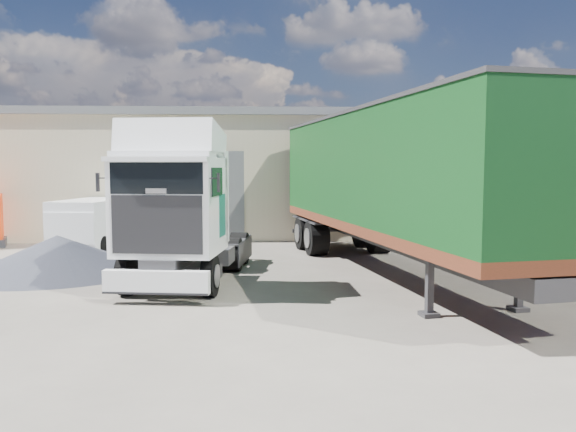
{
  "coord_description": "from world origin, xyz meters",
  "views": [
    {
      "loc": [
        0.94,
        -12.14,
        2.98
      ],
      "look_at": [
        1.48,
        3.0,
        1.65
      ],
      "focal_mm": 35.0,
      "sensor_mm": 36.0,
      "label": 1
    }
  ],
  "objects": [
    {
      "name": "ground",
      "position": [
        0.0,
        0.0,
        0.0
      ],
      "size": [
        120.0,
        120.0,
        0.0
      ],
      "primitive_type": "plane",
      "color": "#2C2A23",
      "rests_on": "ground"
    },
    {
      "name": "warehouse",
      "position": [
        -6.0,
        16.0,
        2.66
      ],
      "size": [
        30.6,
        12.6,
        5.42
      ],
      "color": "beige",
      "rests_on": "ground"
    },
    {
      "name": "tractor_unit",
      "position": [
        -1.25,
        1.84,
        1.71
      ],
      "size": [
        3.01,
        6.33,
        4.07
      ],
      "rotation": [
        0.0,
        0.0,
        -0.12
      ],
      "color": "black",
      "rests_on": "ground"
    },
    {
      "name": "box_trailer",
      "position": [
        4.34,
        3.23,
        2.73
      ],
      "size": [
        5.25,
        13.78,
        4.48
      ],
      "rotation": [
        0.0,
        0.0,
        0.18
      ],
      "color": "#2D2D30",
      "rests_on": "ground"
    },
    {
      "name": "panel_van",
      "position": [
        -5.32,
        8.57,
        0.94
      ],
      "size": [
        2.55,
        4.68,
        1.81
      ],
      "rotation": [
        0.0,
        0.0,
        -0.18
      ],
      "color": "black",
      "rests_on": "ground"
    },
    {
      "name": "gravel_heap",
      "position": [
        -5.01,
        3.5,
        0.51
      ],
      "size": [
        7.23,
        6.83,
        1.09
      ],
      "rotation": [
        0.0,
        0.0,
        0.38
      ],
      "color": "black",
      "rests_on": "ground"
    }
  ]
}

